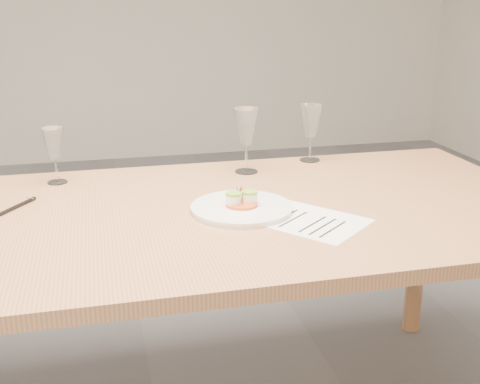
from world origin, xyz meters
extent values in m
cube|color=tan|center=(0.00, 0.00, 0.73)|extent=(2.40, 1.00, 0.04)
cylinder|color=tan|center=(1.10, 0.40, 0.35)|extent=(0.07, 0.07, 0.71)
cylinder|color=white|center=(0.26, -0.03, 0.76)|extent=(0.29, 0.29, 0.01)
cylinder|color=white|center=(0.26, -0.03, 0.76)|extent=(0.29, 0.29, 0.01)
cylinder|color=orange|center=(0.26, -0.03, 0.77)|extent=(0.09, 0.09, 0.01)
cylinder|color=#FFF4D0|center=(0.24, -0.03, 0.79)|extent=(0.04, 0.04, 0.03)
cylinder|color=#FFF4D0|center=(0.28, -0.03, 0.79)|extent=(0.04, 0.04, 0.03)
cylinder|color=#8BB833|center=(0.24, -0.03, 0.80)|extent=(0.04, 0.04, 0.01)
cylinder|color=#8BB833|center=(0.28, -0.03, 0.80)|extent=(0.04, 0.04, 0.01)
cylinder|color=tan|center=(0.32, -0.08, 0.76)|extent=(0.04, 0.04, 0.00)
cube|color=white|center=(0.42, -0.16, 0.75)|extent=(0.35, 0.36, 0.00)
cube|color=black|center=(0.34, -0.09, 0.75)|extent=(0.07, 0.06, 0.00)
cube|color=black|center=(0.36, -0.11, 0.75)|extent=(0.11, 0.10, 0.00)
cube|color=black|center=(0.38, -0.14, 0.75)|extent=(0.11, 0.10, 0.00)
cube|color=black|center=(0.42, -0.18, 0.75)|extent=(0.11, 0.10, 0.00)
cube|color=black|center=(0.44, -0.21, 0.75)|extent=(0.11, 0.10, 0.00)
cube|color=black|center=(0.46, -0.23, 0.75)|extent=(0.11, 0.10, 0.00)
cylinder|color=black|center=(-0.36, 0.14, 0.76)|extent=(0.09, 0.13, 0.01)
cube|color=silver|center=(-0.33, 0.19, 0.76)|extent=(0.02, 0.02, 0.00)
cylinder|color=white|center=(-0.26, 0.37, 0.75)|extent=(0.06, 0.06, 0.00)
cylinder|color=white|center=(-0.26, 0.37, 0.79)|extent=(0.01, 0.01, 0.08)
cone|color=white|center=(-0.26, 0.37, 0.88)|extent=(0.07, 0.07, 0.10)
cylinder|color=white|center=(0.37, 0.35, 0.75)|extent=(0.08, 0.08, 0.00)
cylinder|color=white|center=(0.37, 0.35, 0.80)|extent=(0.01, 0.01, 0.10)
cone|color=white|center=(0.37, 0.35, 0.91)|extent=(0.09, 0.09, 0.12)
cylinder|color=white|center=(0.64, 0.44, 0.75)|extent=(0.07, 0.07, 0.00)
cylinder|color=white|center=(0.64, 0.44, 0.80)|extent=(0.01, 0.01, 0.09)
cone|color=white|center=(0.64, 0.44, 0.90)|extent=(0.08, 0.08, 0.12)
camera|label=1|loc=(-0.12, -1.60, 1.33)|focal=45.00mm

